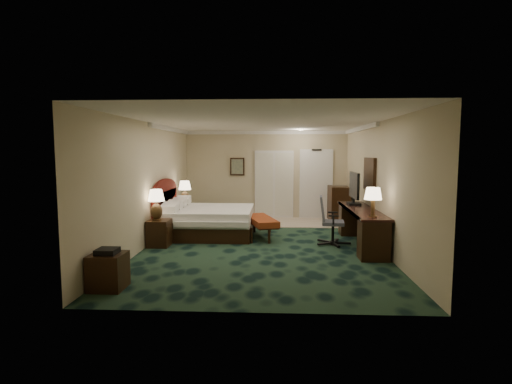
{
  "coord_description": "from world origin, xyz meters",
  "views": [
    {
      "loc": [
        0.29,
        -8.69,
        2.06
      ],
      "look_at": [
        -0.16,
        0.6,
        1.12
      ],
      "focal_mm": 28.0,
      "sensor_mm": 36.0,
      "label": 1
    }
  ],
  "objects_px": {
    "nightstand_far": "(184,215)",
    "nightstand_near": "(159,233)",
    "side_table": "(108,271)",
    "tv": "(354,189)",
    "lamp_far": "(185,193)",
    "bed_bench": "(261,227)",
    "lamp_near": "(156,205)",
    "minibar": "(339,204)",
    "desk": "(361,227)",
    "bed": "(210,221)",
    "desk_chair": "(333,221)"
  },
  "relations": [
    {
      "from": "bed_bench",
      "to": "minibar",
      "type": "xyz_separation_m",
      "value": [
        2.22,
        2.42,
        0.28
      ]
    },
    {
      "from": "nightstand_far",
      "to": "tv",
      "type": "height_order",
      "value": "tv"
    },
    {
      "from": "desk",
      "to": "lamp_far",
      "type": "bearing_deg",
      "value": 154.58
    },
    {
      "from": "nightstand_near",
      "to": "tv",
      "type": "height_order",
      "value": "tv"
    },
    {
      "from": "bed_bench",
      "to": "tv",
      "type": "relative_size",
      "value": 1.46
    },
    {
      "from": "bed_bench",
      "to": "desk",
      "type": "bearing_deg",
      "value": -35.24
    },
    {
      "from": "nightstand_far",
      "to": "lamp_near",
      "type": "bearing_deg",
      "value": -91.33
    },
    {
      "from": "bed",
      "to": "minibar",
      "type": "distance_m",
      "value": 4.14
    },
    {
      "from": "nightstand_near",
      "to": "nightstand_far",
      "type": "distance_m",
      "value": 2.33
    },
    {
      "from": "nightstand_far",
      "to": "bed_bench",
      "type": "bearing_deg",
      "value": -31.75
    },
    {
      "from": "lamp_far",
      "to": "lamp_near",
      "type": "bearing_deg",
      "value": -92.03
    },
    {
      "from": "desk_chair",
      "to": "side_table",
      "type": "bearing_deg",
      "value": -134.65
    },
    {
      "from": "nightstand_near",
      "to": "minibar",
      "type": "xyz_separation_m",
      "value": [
        4.42,
        3.39,
        0.23
      ]
    },
    {
      "from": "nightstand_far",
      "to": "lamp_far",
      "type": "distance_m",
      "value": 0.63
    },
    {
      "from": "bed_bench",
      "to": "nightstand_near",
      "type": "bearing_deg",
      "value": -173.36
    },
    {
      "from": "bed_bench",
      "to": "tv",
      "type": "xyz_separation_m",
      "value": [
        2.2,
        0.01,
        0.95
      ]
    },
    {
      "from": "tv",
      "to": "minibar",
      "type": "height_order",
      "value": "tv"
    },
    {
      "from": "side_table",
      "to": "nightstand_near",
      "type": "bearing_deg",
      "value": 90.59
    },
    {
      "from": "lamp_near",
      "to": "minibar",
      "type": "relative_size",
      "value": 0.64
    },
    {
      "from": "desk",
      "to": "tv",
      "type": "height_order",
      "value": "tv"
    },
    {
      "from": "lamp_near",
      "to": "side_table",
      "type": "distance_m",
      "value": 2.81
    },
    {
      "from": "nightstand_far",
      "to": "desk_chair",
      "type": "distance_m",
      "value": 4.32
    },
    {
      "from": "lamp_near",
      "to": "minibar",
      "type": "distance_m",
      "value": 5.64
    },
    {
      "from": "nightstand_far",
      "to": "desk",
      "type": "relative_size",
      "value": 0.22
    },
    {
      "from": "lamp_near",
      "to": "desk",
      "type": "xyz_separation_m",
      "value": [
        4.47,
        0.29,
        -0.51
      ]
    },
    {
      "from": "lamp_near",
      "to": "lamp_far",
      "type": "xyz_separation_m",
      "value": [
        0.08,
        2.37,
        0.03
      ]
    },
    {
      "from": "minibar",
      "to": "lamp_far",
      "type": "bearing_deg",
      "value": -166.43
    },
    {
      "from": "nightstand_near",
      "to": "desk",
      "type": "distance_m",
      "value": 4.43
    },
    {
      "from": "lamp_far",
      "to": "desk",
      "type": "xyz_separation_m",
      "value": [
        4.38,
        -2.08,
        -0.53
      ]
    },
    {
      "from": "tv",
      "to": "lamp_far",
      "type": "bearing_deg",
      "value": 163.12
    },
    {
      "from": "tv",
      "to": "minibar",
      "type": "distance_m",
      "value": 2.5
    },
    {
      "from": "bed",
      "to": "minibar",
      "type": "relative_size",
      "value": 2.04
    },
    {
      "from": "nightstand_far",
      "to": "nightstand_near",
      "type": "bearing_deg",
      "value": -90.37
    },
    {
      "from": "nightstand_far",
      "to": "tv",
      "type": "xyz_separation_m",
      "value": [
        4.39,
        -1.35,
        0.89
      ]
    },
    {
      "from": "desk",
      "to": "desk_chair",
      "type": "relative_size",
      "value": 2.59
    },
    {
      "from": "bed_bench",
      "to": "side_table",
      "type": "distance_m",
      "value": 4.33
    },
    {
      "from": "lamp_far",
      "to": "bed_bench",
      "type": "height_order",
      "value": "lamp_far"
    },
    {
      "from": "side_table",
      "to": "desk_chair",
      "type": "relative_size",
      "value": 0.5
    },
    {
      "from": "desk_chair",
      "to": "lamp_far",
      "type": "bearing_deg",
      "value": 158.1
    },
    {
      "from": "minibar",
      "to": "tv",
      "type": "bearing_deg",
      "value": -90.58
    },
    {
      "from": "nightstand_far",
      "to": "side_table",
      "type": "xyz_separation_m",
      "value": [
        0.01,
        -5.09,
        -0.04
      ]
    },
    {
      "from": "bed_bench",
      "to": "side_table",
      "type": "xyz_separation_m",
      "value": [
        -2.18,
        -3.74,
        0.03
      ]
    },
    {
      "from": "bed_bench",
      "to": "minibar",
      "type": "height_order",
      "value": "minibar"
    },
    {
      "from": "lamp_near",
      "to": "lamp_far",
      "type": "distance_m",
      "value": 2.37
    },
    {
      "from": "nightstand_far",
      "to": "tv",
      "type": "bearing_deg",
      "value": -17.09
    },
    {
      "from": "nightstand_near",
      "to": "minibar",
      "type": "relative_size",
      "value": 0.56
    },
    {
      "from": "side_table",
      "to": "desk_chair",
      "type": "height_order",
      "value": "desk_chair"
    },
    {
      "from": "bed",
      "to": "side_table",
      "type": "distance_m",
      "value": 4.08
    },
    {
      "from": "bed_bench",
      "to": "side_table",
      "type": "bearing_deg",
      "value": -137.43
    },
    {
      "from": "bed",
      "to": "desk",
      "type": "distance_m",
      "value": 3.65
    }
  ]
}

